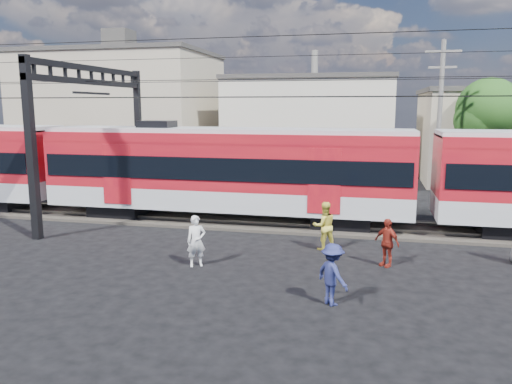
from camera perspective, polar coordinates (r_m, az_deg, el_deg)
ground at (r=14.20m, az=1.68°, el=-11.35°), size 120.00×120.00×0.00m
track_bed at (r=21.74m, az=5.88°, el=-3.72°), size 70.00×3.40×0.12m
rail_near at (r=20.99m, az=5.62°, el=-3.87°), size 70.00×0.12×0.12m
rail_far at (r=22.44m, az=6.13°, el=-2.98°), size 70.00×0.12×0.12m
commuter_train at (r=22.01m, az=-2.96°, el=2.69°), size 50.30×3.08×4.17m
catenary at (r=23.81m, az=-15.32°, el=9.49°), size 70.00×9.30×7.52m
building_west at (r=41.86m, az=-15.01°, el=8.83°), size 14.28×10.20×9.30m
building_midwest at (r=40.27m, az=6.58°, el=7.65°), size 12.24×12.24×7.30m
utility_pole_mid at (r=28.20m, az=20.22°, el=8.01°), size 1.80×0.24×8.50m
tree_near at (r=31.77m, az=25.32°, el=8.04°), size 3.82×3.64×6.72m
pedestrian_a at (r=16.24m, az=-6.85°, el=-5.58°), size 0.72×0.64×1.67m
pedestrian_b at (r=18.09m, az=7.82°, el=-3.86°), size 1.05×0.95×1.76m
pedestrian_c at (r=13.24m, az=8.72°, el=-9.29°), size 1.18×1.18×1.64m
pedestrian_d at (r=16.66m, az=14.71°, el=-5.60°), size 0.96×0.88×1.58m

